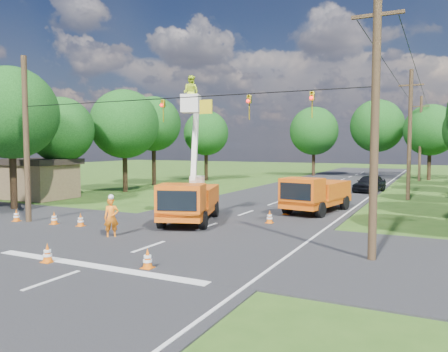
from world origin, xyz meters
The scene contains 31 objects.
ground centered at (0.00, 20.00, 0.00)m, with size 140.00×140.00×0.00m, color #2F5218.
road_main centered at (0.00, 20.00, 0.00)m, with size 12.00×100.00×0.06m, color black.
road_cross centered at (0.00, 2.00, 0.00)m, with size 56.00×10.00×0.07m, color black.
stop_bar centered at (0.00, -3.20, 0.00)m, with size 9.00×0.45×0.02m, color silver.
edge_line centered at (5.60, 20.00, 0.00)m, with size 0.12×90.00×0.02m, color silver.
bucket_truck centered at (-1.45, 5.71, 1.72)m, with size 4.09×6.50×7.98m.
second_truck centered at (3.74, 12.32, 1.19)m, with size 3.24×6.40×2.29m.
ground_worker centered at (-2.74, 0.91, 0.92)m, with size 0.67×0.44×1.83m, color #FF5B15.
distant_car centered at (5.00, 26.56, 0.79)m, with size 1.86×4.61×1.57m, color black.
traffic_cone_0 centered at (-1.85, -3.52, 0.36)m, with size 0.38×0.38×0.71m.
traffic_cone_1 centered at (1.82, -2.57, 0.36)m, with size 0.38×0.38×0.71m.
traffic_cone_2 centered at (2.50, 7.47, 0.36)m, with size 0.38×0.38×0.71m.
traffic_cone_3 centered at (2.38, 10.68, 0.36)m, with size 0.38×0.38×0.71m.
traffic_cone_4 centered at (-5.94, 2.24, 0.36)m, with size 0.38×0.38×0.71m.
traffic_cone_5 centered at (-7.61, 2.04, 0.36)m, with size 0.38×0.38×0.71m.
traffic_cone_6 centered at (-10.20, 1.78, 0.36)m, with size 0.38×0.38×0.71m.
traffic_cone_7 centered at (3.56, 17.65, 0.36)m, with size 0.38×0.38×0.71m.
pole_right_near centered at (8.50, 2.00, 5.11)m, with size 1.80×0.30×10.00m.
pole_right_mid centered at (8.50, 22.00, 5.11)m, with size 1.80×0.30×10.00m.
pole_right_far centered at (8.50, 42.00, 5.11)m, with size 1.80×0.30×10.00m.
pole_left centered at (-9.50, 2.00, 4.50)m, with size 0.30×0.30×9.00m.
signal_span centered at (2.23, 1.99, 5.88)m, with size 18.00×0.29×1.07m.
shed centered at (-18.00, 10.00, 1.62)m, with size 5.50×4.50×3.15m.
tree_left_b centered at (-14.50, 5.00, 6.31)m, with size 6.00×6.00×9.32m.
tree_left_c centered at (-16.50, 11.00, 5.44)m, with size 5.20×5.20×8.06m.
tree_left_d centered at (-15.00, 17.00, 6.12)m, with size 6.20×6.20×9.24m.
tree_left_e centered at (-16.80, 24.00, 6.49)m, with size 5.80×5.80×9.41m.
tree_left_f centered at (-14.80, 32.00, 5.69)m, with size 5.40×5.40×8.40m.
tree_far_a centered at (-5.00, 45.00, 6.19)m, with size 6.60×6.60×9.50m.
tree_far_b centered at (3.00, 47.00, 6.81)m, with size 7.00×7.00×10.32m.
tree_far_c centered at (9.50, 44.00, 6.06)m, with size 6.20×6.20×9.18m.
Camera 1 is at (10.62, -14.48, 4.20)m, focal length 35.00 mm.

